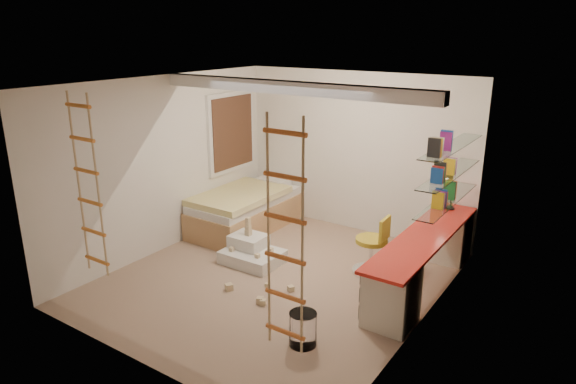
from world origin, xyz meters
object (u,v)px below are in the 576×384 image
Objects in this scene: bed at (246,210)px; play_platform at (251,252)px; desk at (423,259)px; swivel_chair at (373,253)px.

play_platform is (0.87, -0.97, -0.19)m from bed.
desk is 2.42m from play_platform.
swivel_chair reaches higher than desk.
bed is (-3.20, 0.36, -0.07)m from desk.
swivel_chair is 1.74m from play_platform.
bed is at bearing 131.91° from play_platform.
desk is 3.22m from bed.
swivel_chair is (-0.71, 0.01, -0.09)m from desk.
play_platform is (-1.62, -0.62, -0.17)m from swivel_chair.
play_platform is at bearing -165.32° from desk.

